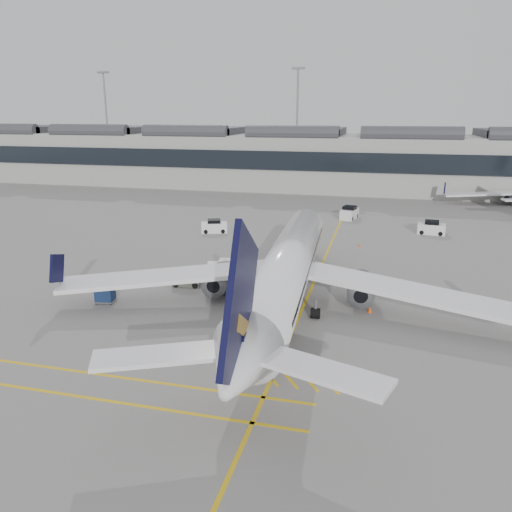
% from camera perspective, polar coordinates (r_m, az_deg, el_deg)
% --- Properties ---
extents(ground, '(220.00, 220.00, 0.00)m').
position_cam_1_polar(ground, '(40.71, -9.67, -6.53)').
color(ground, gray).
rests_on(ground, ground).
extents(terminal, '(200.00, 20.45, 12.40)m').
position_cam_1_polar(terminal, '(107.68, 6.00, 11.03)').
color(terminal, '#9E9E99').
rests_on(terminal, ground).
extents(light_masts, '(113.00, 0.60, 25.45)m').
position_cam_1_polar(light_masts, '(121.44, 6.34, 15.54)').
color(light_masts, slate).
rests_on(light_masts, ground).
extents(apron_markings, '(0.25, 60.00, 0.01)m').
position_cam_1_polar(apron_markings, '(47.18, 6.55, -3.19)').
color(apron_markings, gold).
rests_on(apron_markings, ground).
extents(airliner_main, '(37.54, 41.10, 10.92)m').
position_cam_1_polar(airliner_main, '(40.47, 3.48, -1.62)').
color(airliner_main, white).
rests_on(airliner_main, ground).
extents(belt_loader, '(4.91, 1.80, 2.00)m').
position_cam_1_polar(belt_loader, '(47.38, -1.71, -2.26)').
color(belt_loader, beige).
rests_on(belt_loader, ground).
extents(baggage_cart_a, '(1.94, 1.66, 1.86)m').
position_cam_1_polar(baggage_cart_a, '(48.23, -3.28, -1.43)').
color(baggage_cart_a, gray).
rests_on(baggage_cart_a, ground).
extents(baggage_cart_b, '(1.88, 1.69, 1.66)m').
position_cam_1_polar(baggage_cart_b, '(48.00, -4.65, -1.68)').
color(baggage_cart_b, gray).
rests_on(baggage_cart_b, ground).
extents(baggage_cart_c, '(2.24, 2.08, 1.89)m').
position_cam_1_polar(baggage_cart_c, '(44.32, -4.66, -3.04)').
color(baggage_cart_c, gray).
rests_on(baggage_cart_c, ground).
extents(baggage_cart_d, '(1.75, 1.53, 1.65)m').
position_cam_1_polar(baggage_cart_d, '(44.05, -16.88, -4.01)').
color(baggage_cart_d, gray).
rests_on(baggage_cart_d, ground).
extents(ramp_agent_a, '(0.80, 0.70, 1.85)m').
position_cam_1_polar(ramp_agent_a, '(46.54, 2.13, -2.17)').
color(ramp_agent_a, '#FA5E0D').
rests_on(ramp_agent_a, ground).
extents(ramp_agent_b, '(0.94, 0.76, 1.83)m').
position_cam_1_polar(ramp_agent_b, '(45.63, 0.78, -2.55)').
color(ramp_agent_b, orange).
rests_on(ramp_agent_b, ground).
extents(pushback_tug, '(2.69, 1.81, 1.43)m').
position_cam_1_polar(pushback_tug, '(46.71, -7.84, -2.62)').
color(pushback_tug, '#4A4B3F').
rests_on(pushback_tug, ground).
extents(safety_cone_nose, '(0.32, 0.32, 0.45)m').
position_cam_1_polar(safety_cone_nose, '(60.96, 11.78, 1.24)').
color(safety_cone_nose, '#F24C0A').
rests_on(safety_cone_nose, ground).
extents(safety_cone_engine, '(0.37, 0.37, 0.52)m').
position_cam_1_polar(safety_cone_engine, '(41.33, 12.89, -5.97)').
color(safety_cone_engine, '#F24C0A').
rests_on(safety_cone_engine, ground).
extents(service_van_left, '(3.78, 2.76, 1.75)m').
position_cam_1_polar(service_van_left, '(67.07, -4.80, 3.37)').
color(service_van_left, silver).
rests_on(service_van_left, ground).
extents(service_van_mid, '(2.70, 4.11, 1.94)m').
position_cam_1_polar(service_van_mid, '(76.81, 10.63, 4.85)').
color(service_van_mid, silver).
rests_on(service_van_mid, ground).
extents(service_van_right, '(3.63, 2.04, 1.80)m').
position_cam_1_polar(service_van_right, '(69.87, 19.41, 3.03)').
color(service_van_right, silver).
rests_on(service_van_right, ground).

